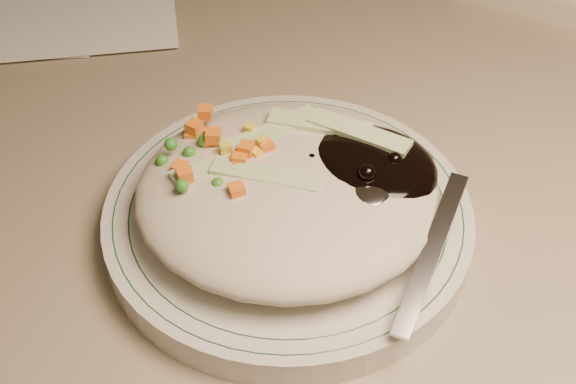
{
  "coord_description": "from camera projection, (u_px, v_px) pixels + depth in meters",
  "views": [
    {
      "loc": [
        -0.08,
        0.85,
        1.13
      ],
      "look_at": [
        -0.09,
        1.21,
        0.78
      ],
      "focal_mm": 50.0,
      "sensor_mm": 36.0,
      "label": 1
    }
  ],
  "objects": [
    {
      "name": "meal",
      "position": [
        295.0,
        187.0,
        0.5
      ],
      "size": [
        0.21,
        0.19,
        0.05
      ],
      "color": "beige",
      "rests_on": "plate"
    },
    {
      "name": "plate_rim",
      "position": [
        288.0,
        210.0,
        0.52
      ],
      "size": [
        0.23,
        0.23,
        0.0
      ],
      "color": "#144723",
      "rests_on": "plate"
    },
    {
      "name": "plate",
      "position": [
        288.0,
        220.0,
        0.53
      ],
      "size": [
        0.24,
        0.24,
        0.02
      ],
      "primitive_type": "cylinder",
      "color": "silver",
      "rests_on": "desk"
    },
    {
      "name": "desk",
      "position": [
        379.0,
        244.0,
        0.79
      ],
      "size": [
        1.4,
        0.7,
        0.74
      ],
      "color": "gray",
      "rests_on": "ground"
    }
  ]
}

